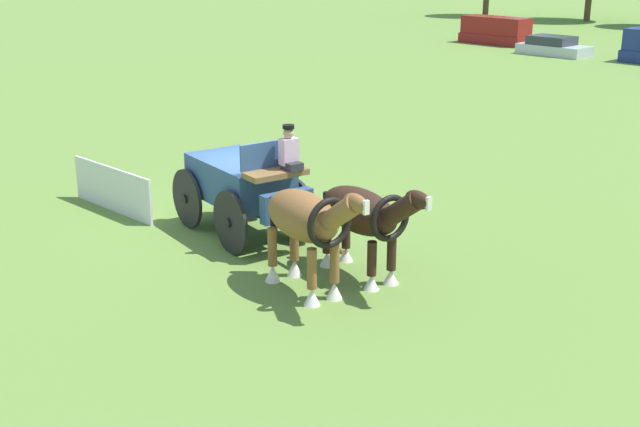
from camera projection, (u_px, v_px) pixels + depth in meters
name	position (u px, v px, depth m)	size (l,w,h in m)	color
ground_plane	(242.00, 232.00, 18.61)	(220.00, 220.00, 0.00)	olive
show_wagon	(244.00, 184.00, 18.12)	(5.61, 2.50, 2.69)	#2D4C7A
draft_horse_near	(364.00, 215.00, 15.74)	(3.06, 1.35, 2.13)	#331E14
draft_horse_off	(307.00, 221.00, 15.00)	(2.91, 1.36, 2.28)	brown
parked_vehicle_a	(496.00, 31.00, 52.09)	(4.62, 2.19, 1.69)	maroon
parked_vehicle_b	(553.00, 47.00, 47.23)	(4.14, 2.27, 1.07)	silver
sponsor_banner	(112.00, 189.00, 19.91)	(3.20, 0.06, 1.10)	silver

